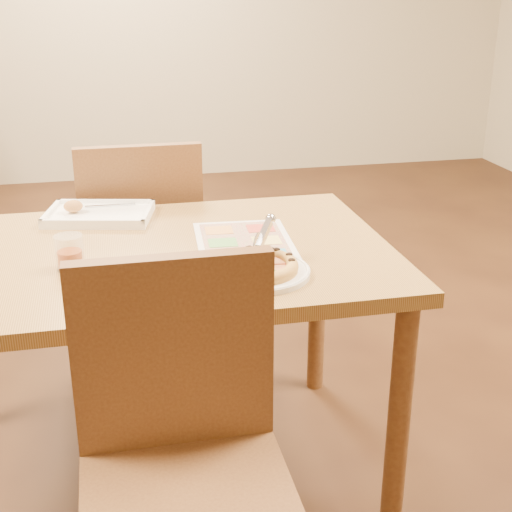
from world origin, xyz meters
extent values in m
plane|color=#361F0F|center=(0.00, 0.00, 0.00)|extent=(7.00, 7.00, 0.00)
cube|color=olive|center=(0.00, 0.00, 0.70)|extent=(1.30, 0.85, 0.04)
cylinder|color=brown|center=(0.59, -0.36, 0.34)|extent=(0.06, 0.06, 0.68)
cylinder|color=brown|center=(0.59, 0.36, 0.34)|extent=(0.06, 0.06, 0.68)
cube|color=brown|center=(0.00, -0.70, 0.45)|extent=(0.42, 0.42, 0.04)
cube|color=brown|center=(0.00, -0.51, 0.68)|extent=(0.42, 0.04, 0.45)
cube|color=brown|center=(0.00, 0.70, 0.45)|extent=(0.42, 0.42, 0.04)
cube|color=brown|center=(0.00, 0.51, 0.68)|extent=(0.42, 0.04, 0.45)
cylinder|color=white|center=(0.24, -0.22, 0.73)|extent=(0.35, 0.35, 0.01)
cylinder|color=gold|center=(0.24, -0.23, 0.74)|extent=(0.20, 0.20, 0.01)
cylinder|color=#D6B574|center=(0.24, -0.23, 0.75)|extent=(0.17, 0.17, 0.01)
torus|color=gold|center=(0.24, -0.23, 0.75)|extent=(0.20, 0.20, 0.03)
cylinder|color=silver|center=(0.24, -0.22, 0.79)|extent=(0.04, 0.07, 0.08)
cube|color=silver|center=(0.27, -0.17, 0.81)|extent=(0.07, 0.11, 0.06)
cube|color=white|center=(-0.14, 0.32, 0.73)|extent=(0.35, 0.28, 0.02)
cube|color=silver|center=(-0.14, 0.32, 0.74)|extent=(0.16, 0.01, 0.00)
ellipsoid|color=#C38646|center=(-0.21, 0.33, 0.76)|extent=(0.06, 0.05, 0.04)
cylinder|color=#8D330A|center=(-0.21, -0.08, 0.75)|extent=(0.06, 0.06, 0.05)
cylinder|color=white|center=(-0.21, -0.08, 0.77)|extent=(0.07, 0.07, 0.09)
cube|color=white|center=(0.26, 0.01, 0.72)|extent=(0.29, 0.39, 0.00)
camera|label=1|loc=(-0.11, -1.83, 1.41)|focal=50.00mm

